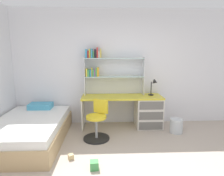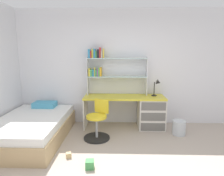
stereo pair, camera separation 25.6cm
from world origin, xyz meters
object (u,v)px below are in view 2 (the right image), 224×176
object	(u,v)px
desk	(144,111)
waste_bin	(179,128)
bookshelf_hutch	(107,67)
desk_lamp	(157,85)
toy_block_natural_2	(69,155)
toy_block_green_0	(90,164)
bed_platform	(32,128)
swivel_chair	(98,124)

from	to	relation	value
desk	waste_bin	world-z (taller)	desk
bookshelf_hutch	desk_lamp	xyz separation A→B (m)	(1.13, -0.13, -0.39)
desk	bookshelf_hutch	distance (m)	1.30
waste_bin	toy_block_natural_2	world-z (taller)	waste_bin
toy_block_green_0	toy_block_natural_2	world-z (taller)	toy_block_green_0
desk_lamp	waste_bin	distance (m)	1.01
bed_platform	desk_lamp	bearing A→B (deg)	15.46
desk	toy_block_green_0	distance (m)	1.96
bed_platform	toy_block_green_0	distance (m)	1.61
toy_block_green_0	desk_lamp	bearing A→B (deg)	52.24
swivel_chair	bed_platform	size ratio (longest dim) A/B	0.39
desk_lamp	bed_platform	bearing A→B (deg)	-164.54
desk	waste_bin	xyz separation A→B (m)	(0.68, -0.38, -0.25)
bookshelf_hutch	toy_block_natural_2	size ratio (longest dim) A/B	16.95
desk_lamp	swivel_chair	xyz separation A→B (m)	(-1.29, -0.64, -0.68)
swivel_chair	toy_block_natural_2	size ratio (longest dim) A/B	9.48
toy_block_natural_2	bed_platform	bearing A→B (deg)	143.02
desk	toy_block_natural_2	world-z (taller)	desk
swivel_chair	toy_block_green_0	bearing A→B (deg)	-90.56
desk	bed_platform	bearing A→B (deg)	-163.59
desk	toy_block_natural_2	xyz separation A→B (m)	(-1.41, -1.35, -0.36)
bed_platform	toy_block_natural_2	world-z (taller)	bed_platform
bookshelf_hutch	toy_block_green_0	world-z (taller)	bookshelf_hutch
desk	bookshelf_hutch	xyz separation A→B (m)	(-0.85, 0.17, 0.97)
waste_bin	bookshelf_hutch	bearing A→B (deg)	160.12
bed_platform	toy_block_green_0	bearing A→B (deg)	-36.82
desk	desk_lamp	distance (m)	0.65
desk_lamp	swivel_chair	size ratio (longest dim) A/B	0.50
desk	toy_block_natural_2	distance (m)	1.99
waste_bin	toy_block_green_0	world-z (taller)	waste_bin
waste_bin	desk	bearing A→B (deg)	150.51
desk_lamp	waste_bin	xyz separation A→B (m)	(0.40, -0.42, -0.83)
swivel_chair	bed_platform	distance (m)	1.30
bookshelf_hutch	toy_block_natural_2	world-z (taller)	bookshelf_hutch
desk	waste_bin	distance (m)	0.82
desk_lamp	bed_platform	world-z (taller)	desk_lamp
bookshelf_hutch	toy_block_green_0	size ratio (longest dim) A/B	11.06
desk_lamp	desk	bearing A→B (deg)	-172.75
desk	swivel_chair	world-z (taller)	swivel_chair
desk	toy_block_green_0	xyz separation A→B (m)	(-1.02, -1.64, -0.34)
desk	toy_block_natural_2	bearing A→B (deg)	-136.16
toy_block_green_0	toy_block_natural_2	bearing A→B (deg)	143.58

